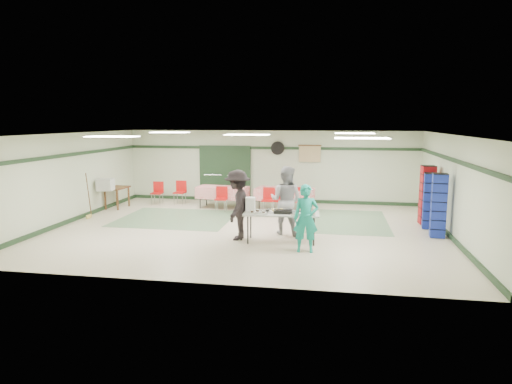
% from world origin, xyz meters
% --- Properties ---
extents(floor, '(11.00, 11.00, 0.00)m').
position_xyz_m(floor, '(0.00, 0.00, 0.00)').
color(floor, beige).
rests_on(floor, ground).
extents(ceiling, '(11.00, 11.00, 0.00)m').
position_xyz_m(ceiling, '(0.00, 0.00, 2.70)').
color(ceiling, silver).
rests_on(ceiling, wall_back).
extents(wall_back, '(11.00, 0.00, 11.00)m').
position_xyz_m(wall_back, '(0.00, 4.50, 1.35)').
color(wall_back, beige).
rests_on(wall_back, floor).
extents(wall_front, '(11.00, 0.00, 11.00)m').
position_xyz_m(wall_front, '(0.00, -4.50, 1.35)').
color(wall_front, beige).
rests_on(wall_front, floor).
extents(wall_left, '(0.00, 9.00, 9.00)m').
position_xyz_m(wall_left, '(-5.50, 0.00, 1.35)').
color(wall_left, beige).
rests_on(wall_left, floor).
extents(wall_right, '(0.00, 9.00, 9.00)m').
position_xyz_m(wall_right, '(5.50, 0.00, 1.35)').
color(wall_right, beige).
rests_on(wall_right, floor).
extents(trim_back, '(11.00, 0.06, 0.10)m').
position_xyz_m(trim_back, '(0.00, 4.47, 2.05)').
color(trim_back, '#1D351E').
rests_on(trim_back, wall_back).
extents(baseboard_back, '(11.00, 0.06, 0.12)m').
position_xyz_m(baseboard_back, '(0.00, 4.47, 0.06)').
color(baseboard_back, '#1D351E').
rests_on(baseboard_back, floor).
extents(trim_left, '(0.06, 9.00, 0.10)m').
position_xyz_m(trim_left, '(-5.47, 0.00, 2.05)').
color(trim_left, '#1D351E').
rests_on(trim_left, wall_back).
extents(baseboard_left, '(0.06, 9.00, 0.12)m').
position_xyz_m(baseboard_left, '(-5.47, 0.00, 0.06)').
color(baseboard_left, '#1D351E').
rests_on(baseboard_left, floor).
extents(trim_right, '(0.06, 9.00, 0.10)m').
position_xyz_m(trim_right, '(5.47, 0.00, 2.05)').
color(trim_right, '#1D351E').
rests_on(trim_right, wall_back).
extents(baseboard_right, '(0.06, 9.00, 0.12)m').
position_xyz_m(baseboard_right, '(5.47, 0.00, 0.06)').
color(baseboard_right, '#1D351E').
rests_on(baseboard_right, floor).
extents(green_patch_a, '(3.50, 3.00, 0.01)m').
position_xyz_m(green_patch_a, '(-2.50, 1.00, 0.00)').
color(green_patch_a, gray).
rests_on(green_patch_a, floor).
extents(green_patch_b, '(2.50, 3.50, 0.01)m').
position_xyz_m(green_patch_b, '(2.80, 1.50, 0.00)').
color(green_patch_b, gray).
rests_on(green_patch_b, floor).
extents(double_door_left, '(0.90, 0.06, 2.10)m').
position_xyz_m(double_door_left, '(-2.20, 4.44, 1.05)').
color(double_door_left, gray).
rests_on(double_door_left, floor).
extents(double_door_right, '(0.90, 0.06, 2.10)m').
position_xyz_m(double_door_right, '(-1.25, 4.44, 1.05)').
color(double_door_right, gray).
rests_on(double_door_right, floor).
extents(door_frame, '(2.00, 0.03, 2.15)m').
position_xyz_m(door_frame, '(-1.73, 4.42, 1.05)').
color(door_frame, '#1D351E').
rests_on(door_frame, floor).
extents(wall_fan, '(0.50, 0.10, 0.50)m').
position_xyz_m(wall_fan, '(0.30, 4.44, 2.05)').
color(wall_fan, black).
rests_on(wall_fan, wall_back).
extents(scroll_banner, '(0.80, 0.02, 0.60)m').
position_xyz_m(scroll_banner, '(1.50, 4.44, 1.85)').
color(scroll_banner, tan).
rests_on(scroll_banner, wall_back).
extents(serving_table, '(1.95, 0.89, 0.76)m').
position_xyz_m(serving_table, '(1.12, -1.24, 0.72)').
color(serving_table, beige).
rests_on(serving_table, floor).
extents(sheet_tray_right, '(0.62, 0.49, 0.02)m').
position_xyz_m(sheet_tray_right, '(1.68, -1.34, 0.77)').
color(sheet_tray_right, silver).
rests_on(sheet_tray_right, serving_table).
extents(sheet_tray_mid, '(0.65, 0.51, 0.02)m').
position_xyz_m(sheet_tray_mid, '(1.02, -1.16, 0.77)').
color(sheet_tray_mid, silver).
rests_on(sheet_tray_mid, serving_table).
extents(sheet_tray_left, '(0.61, 0.48, 0.02)m').
position_xyz_m(sheet_tray_left, '(0.50, -1.35, 0.77)').
color(sheet_tray_left, silver).
rests_on(sheet_tray_left, serving_table).
extents(baking_pan, '(0.47, 0.31, 0.08)m').
position_xyz_m(baking_pan, '(1.17, -1.32, 0.80)').
color(baking_pan, black).
rests_on(baking_pan, serving_table).
extents(foam_box_stack, '(0.24, 0.22, 0.37)m').
position_xyz_m(foam_box_stack, '(0.32, -1.23, 0.94)').
color(foam_box_stack, white).
rests_on(foam_box_stack, serving_table).
extents(volunteer_teal, '(0.61, 0.42, 1.60)m').
position_xyz_m(volunteer_teal, '(1.79, -2.02, 0.80)').
color(volunteer_teal, '#159180').
rests_on(volunteer_teal, floor).
extents(volunteer_grey, '(1.05, 0.90, 1.86)m').
position_xyz_m(volunteer_grey, '(1.14, -0.40, 0.93)').
color(volunteer_grey, '#929297').
rests_on(volunteer_grey, floor).
extents(volunteer_dark, '(0.70, 1.19, 1.82)m').
position_xyz_m(volunteer_dark, '(-0.03, -1.17, 0.91)').
color(volunteer_dark, black).
rests_on(volunteer_dark, floor).
extents(dining_table_a, '(2.06, 1.12, 0.77)m').
position_xyz_m(dining_table_a, '(0.74, 2.94, 0.57)').
color(dining_table_a, red).
rests_on(dining_table_a, floor).
extents(dining_table_b, '(1.84, 0.98, 0.77)m').
position_xyz_m(dining_table_b, '(-1.46, 2.94, 0.57)').
color(dining_table_b, red).
rests_on(dining_table_b, floor).
extents(chair_a, '(0.50, 0.50, 0.85)m').
position_xyz_m(chair_a, '(0.67, 2.37, 0.52)').
color(chair_a, red).
rests_on(chair_a, floor).
extents(chair_b, '(0.41, 0.41, 0.85)m').
position_xyz_m(chair_b, '(0.26, 2.37, 0.52)').
color(chair_b, red).
rests_on(chair_b, floor).
extents(chair_c, '(0.48, 0.48, 0.88)m').
position_xyz_m(chair_c, '(1.28, 2.37, 0.54)').
color(chair_c, red).
rests_on(chair_c, floor).
extents(chair_d, '(0.42, 0.42, 0.85)m').
position_xyz_m(chair_d, '(-1.36, 2.37, 0.52)').
color(chair_d, red).
rests_on(chair_d, floor).
extents(chair_loose_a, '(0.42, 0.42, 0.87)m').
position_xyz_m(chair_loose_a, '(-3.18, 3.42, 0.53)').
color(chair_loose_a, red).
rests_on(chair_loose_a, floor).
extents(chair_loose_b, '(0.40, 0.40, 0.84)m').
position_xyz_m(chair_loose_b, '(-3.99, 3.22, 0.51)').
color(chair_loose_b, red).
rests_on(chair_loose_b, floor).
extents(crate_stack_blue_a, '(0.46, 0.46, 1.60)m').
position_xyz_m(crate_stack_blue_a, '(5.15, 0.95, 0.80)').
color(crate_stack_blue_a, navy).
rests_on(crate_stack_blue_a, floor).
extents(crate_stack_red, '(0.41, 0.41, 1.76)m').
position_xyz_m(crate_stack_red, '(5.15, 1.50, 0.88)').
color(crate_stack_red, maroon).
rests_on(crate_stack_red, floor).
extents(crate_stack_blue_b, '(0.41, 0.41, 1.71)m').
position_xyz_m(crate_stack_blue_b, '(5.15, -0.05, 0.85)').
color(crate_stack_blue_b, navy).
rests_on(crate_stack_blue_b, floor).
extents(printer_table, '(0.66, 0.96, 0.74)m').
position_xyz_m(printer_table, '(-5.15, 2.32, 0.65)').
color(printer_table, brown).
rests_on(printer_table, floor).
extents(office_printer, '(0.55, 0.50, 0.40)m').
position_xyz_m(office_printer, '(-5.15, 1.53, 0.94)').
color(office_printer, '#BABAB5').
rests_on(office_printer, printer_table).
extents(broom, '(0.05, 0.23, 1.42)m').
position_xyz_m(broom, '(-5.23, 0.58, 0.74)').
color(broom, brown).
rests_on(broom, floor).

